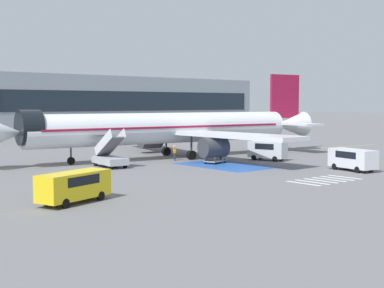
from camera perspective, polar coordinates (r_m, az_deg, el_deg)
The scene contains 19 objects.
ground_plane at distance 66.48m, azimuth -2.72°, elevation -1.46°, with size 600.00×600.00×0.00m, color slate.
apron_leadline_yellow at distance 65.75m, azimuth -2.71°, elevation -1.53°, with size 0.20×79.06×0.01m, color gold.
apron_stand_patch_blue at distance 58.04m, azimuth 3.36°, elevation -2.32°, with size 5.99×10.63×0.01m, color #2856A8.
apron_walkway_bar_0 at distance 46.21m, azimuth 11.78°, elevation -4.13°, with size 0.44×3.60×0.01m, color silver.
apron_walkway_bar_1 at distance 47.15m, azimuth 12.69°, elevation -3.98°, with size 0.44×3.60×0.01m, color silver.
apron_walkway_bar_2 at distance 48.10m, azimuth 13.56°, elevation -3.83°, with size 0.44×3.60×0.01m, color silver.
apron_walkway_bar_3 at distance 49.06m, azimuth 14.39°, elevation -3.68°, with size 0.44×3.60×0.01m, color silver.
apron_walkway_bar_4 at distance 50.03m, azimuth 15.20°, elevation -3.55°, with size 0.44×3.60×0.01m, color silver.
apron_walkway_bar_5 at distance 51.01m, azimuth 15.97°, elevation -3.41°, with size 0.44×3.60×0.01m, color silver.
airliner at distance 65.83m, azimuth -2.20°, elevation 1.69°, with size 44.88×35.63×10.79m.
boarding_stairs_forward at distance 57.30m, azimuth -8.76°, elevation -1.44°, with size 2.73×5.41×4.15m.
fuel_tanker at distance 90.78m, azimuth -8.19°, elevation 1.20°, with size 10.11×3.44×3.55m.
service_van_0 at distance 55.91m, azimuth 16.77°, elevation -1.43°, with size 2.88×5.24×2.16m.
service_van_1 at distance 63.85m, azimuth 8.06°, elevation -0.55°, with size 2.88×4.75×2.23m.
service_van_2 at distance 37.17m, azimuth -12.48°, elevation -4.24°, with size 5.77×3.47×2.11m.
baggage_cart at distance 60.28m, azimuth 2.50°, elevation -1.82°, with size 2.91×2.16×0.87m.
ground_crew_0 at distance 62.92m, azimuth 3.07°, elevation -0.92°, with size 0.38×0.49×1.68m.
ground_crew_1 at distance 63.06m, azimuth -1.87°, elevation -0.84°, with size 0.35×0.48×1.79m.
terminal_building at distance 125.89m, azimuth -14.28°, elevation 4.17°, with size 113.92×12.10×13.16m.
Camera 1 is at (-39.93, -52.72, 6.78)m, focal length 50.00 mm.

